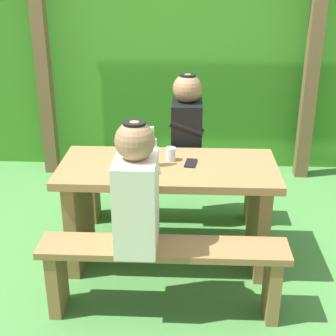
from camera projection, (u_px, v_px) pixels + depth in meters
ground_plane at (168, 258)px, 3.42m from camera, size 12.00×12.00×0.00m
hedge_backdrop at (178, 57)px, 5.02m from camera, size 6.40×0.93×2.00m
pergola_post_left at (43, 70)px, 4.45m from camera, size 0.12×0.12×1.99m
pergola_post_right at (311, 73)px, 4.35m from camera, size 0.12×0.12×1.99m
picnic_table at (168, 196)px, 3.23m from camera, size 1.40×0.64×0.71m
bench_near at (163, 265)px, 2.78m from camera, size 1.40×0.24×0.45m
bench_far at (171, 183)px, 3.80m from camera, size 1.40×0.24×0.45m
person_white_shirt at (136, 191)px, 2.61m from camera, size 0.25×0.35×0.72m
person_black_coat at (187, 126)px, 3.61m from camera, size 0.25×0.35×0.72m
drinking_glass at (171, 154)px, 3.20m from camera, size 0.07×0.07×0.09m
bottle_left at (125, 151)px, 3.12m from camera, size 0.07×0.07×0.23m
bottle_right at (152, 151)px, 3.09m from camera, size 0.06×0.06×0.26m
cell_phone at (191, 163)px, 3.16m from camera, size 0.09×0.15×0.01m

